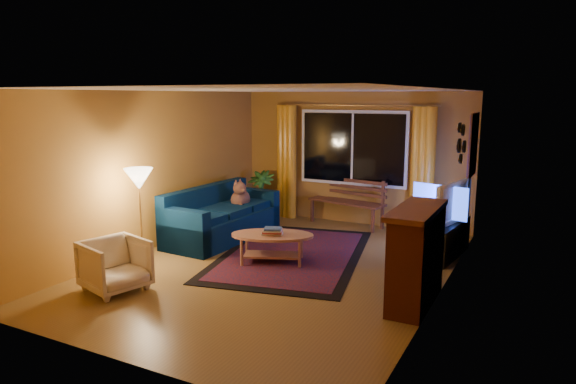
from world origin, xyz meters
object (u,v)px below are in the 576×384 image
at_px(armchair, 115,263).
at_px(floor_lamp, 141,218).
at_px(bench, 346,214).
at_px(sofa, 223,214).
at_px(coffee_table, 272,248).
at_px(tv_console, 444,239).

height_order(armchair, floor_lamp, floor_lamp).
bearing_deg(bench, sofa, -117.86).
relative_size(floor_lamp, coffee_table, 1.17).
bearing_deg(sofa, floor_lamp, -94.36).
bearing_deg(tv_console, bench, 157.95).
bearing_deg(coffee_table, armchair, -123.55).
relative_size(armchair, tv_console, 0.57).
relative_size(sofa, coffee_table, 1.82).
relative_size(coffee_table, tv_console, 0.95).
height_order(floor_lamp, coffee_table, floor_lamp).
distance_m(armchair, tv_console, 4.78).
bearing_deg(sofa, armchair, -83.78).
bearing_deg(sofa, bench, 53.61).
height_order(sofa, floor_lamp, floor_lamp).
height_order(coffee_table, tv_console, tv_console).
relative_size(floor_lamp, tv_console, 1.12).
bearing_deg(bench, floor_lamp, -104.61).
height_order(bench, coffee_table, bench).
bearing_deg(tv_console, coffee_table, -138.70).
xyz_separation_m(bench, tv_console, (2.02, -1.11, 0.04)).
bearing_deg(armchair, bench, -1.54).
bearing_deg(floor_lamp, coffee_table, 31.40).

